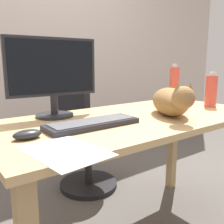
{
  "coord_description": "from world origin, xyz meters",
  "views": [
    {
      "loc": [
        -0.89,
        -0.99,
        1.04
      ],
      "look_at": [
        -0.21,
        -0.07,
        0.82
      ],
      "focal_mm": 40.1,
      "sensor_mm": 36.0,
      "label": 1
    }
  ],
  "objects_px": {
    "cat": "(171,101)",
    "water_bottle": "(211,91)",
    "keyboard": "(93,124)",
    "monitor": "(53,74)",
    "office_chair": "(84,145)",
    "computer_mouse": "(27,134)",
    "spray_bottle": "(174,84)"
  },
  "relations": [
    {
      "from": "cat",
      "to": "water_bottle",
      "type": "xyz_separation_m",
      "value": [
        0.42,
        0.03,
        0.02
      ]
    },
    {
      "from": "office_chair",
      "to": "keyboard",
      "type": "xyz_separation_m",
      "value": [
        -0.38,
        -0.75,
        0.38
      ]
    },
    {
      "from": "office_chair",
      "to": "computer_mouse",
      "type": "distance_m",
      "value": 1.1
    },
    {
      "from": "office_chair",
      "to": "monitor",
      "type": "height_order",
      "value": "monitor"
    },
    {
      "from": "keyboard",
      "to": "water_bottle",
      "type": "height_order",
      "value": "water_bottle"
    },
    {
      "from": "cat",
      "to": "monitor",
      "type": "bearing_deg",
      "value": 146.42
    },
    {
      "from": "office_chair",
      "to": "water_bottle",
      "type": "distance_m",
      "value": 1.05
    },
    {
      "from": "keyboard",
      "to": "computer_mouse",
      "type": "distance_m",
      "value": 0.3
    },
    {
      "from": "office_chair",
      "to": "keyboard",
      "type": "bearing_deg",
      "value": -116.93
    },
    {
      "from": "monitor",
      "to": "keyboard",
      "type": "height_order",
      "value": "monitor"
    },
    {
      "from": "monitor",
      "to": "computer_mouse",
      "type": "relative_size",
      "value": 4.37
    },
    {
      "from": "monitor",
      "to": "spray_bottle",
      "type": "height_order",
      "value": "monitor"
    },
    {
      "from": "monitor",
      "to": "keyboard",
      "type": "bearing_deg",
      "value": -80.11
    },
    {
      "from": "cat",
      "to": "water_bottle",
      "type": "bearing_deg",
      "value": 4.0
    },
    {
      "from": "cat",
      "to": "office_chair",
      "type": "bearing_deg",
      "value": 96.67
    },
    {
      "from": "keyboard",
      "to": "water_bottle",
      "type": "relative_size",
      "value": 1.94
    },
    {
      "from": "monitor",
      "to": "cat",
      "type": "height_order",
      "value": "monitor"
    },
    {
      "from": "keyboard",
      "to": "cat",
      "type": "distance_m",
      "value": 0.48
    },
    {
      "from": "water_bottle",
      "to": "computer_mouse",
      "type": "bearing_deg",
      "value": 179.53
    },
    {
      "from": "office_chair",
      "to": "monitor",
      "type": "bearing_deg",
      "value": -133.67
    },
    {
      "from": "computer_mouse",
      "to": "spray_bottle",
      "type": "xyz_separation_m",
      "value": [
        1.16,
        0.26,
        0.11
      ]
    },
    {
      "from": "office_chair",
      "to": "monitor",
      "type": "distance_m",
      "value": 0.87
    },
    {
      "from": "water_bottle",
      "to": "spray_bottle",
      "type": "bearing_deg",
      "value": 98.71
    },
    {
      "from": "spray_bottle",
      "to": "water_bottle",
      "type": "bearing_deg",
      "value": -81.29
    },
    {
      "from": "keyboard",
      "to": "cat",
      "type": "bearing_deg",
      "value": -6.37
    },
    {
      "from": "spray_bottle",
      "to": "monitor",
      "type": "bearing_deg",
      "value": 176.97
    },
    {
      "from": "office_chair",
      "to": "cat",
      "type": "height_order",
      "value": "cat"
    },
    {
      "from": "office_chair",
      "to": "cat",
      "type": "distance_m",
      "value": 0.93
    },
    {
      "from": "cat",
      "to": "spray_bottle",
      "type": "xyz_separation_m",
      "value": [
        0.38,
        0.3,
        0.05
      ]
    },
    {
      "from": "keyboard",
      "to": "cat",
      "type": "xyz_separation_m",
      "value": [
        0.48,
        -0.05,
        0.07
      ]
    },
    {
      "from": "computer_mouse",
      "to": "spray_bottle",
      "type": "distance_m",
      "value": 1.2
    },
    {
      "from": "water_bottle",
      "to": "monitor",
      "type": "bearing_deg",
      "value": 161.37
    }
  ]
}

